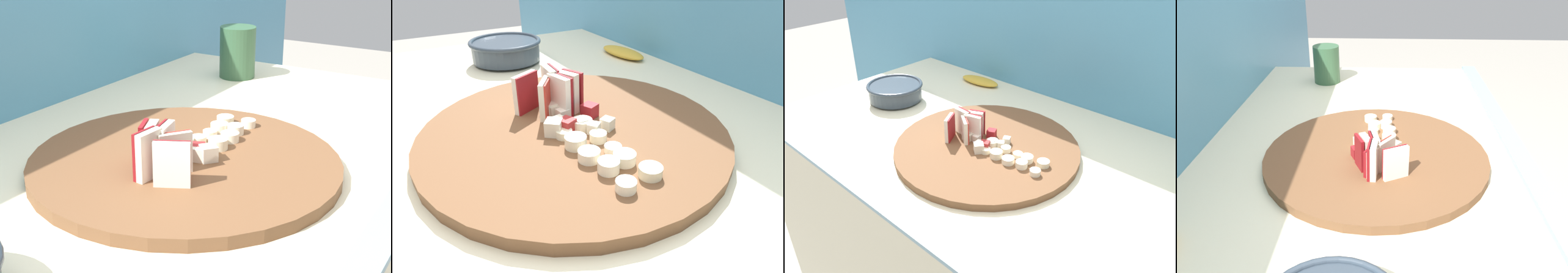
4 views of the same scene
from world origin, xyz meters
The scene contains 7 objects.
tile_backsplash centered at (0.00, 0.36, 0.73)m, with size 2.40×0.04×1.45m, color #4C8EB2.
cutting_board centered at (0.00, -0.03, 0.93)m, with size 0.44×0.44×0.02m, color brown.
apple_wedge_fan centered at (-0.07, -0.03, 0.97)m, with size 0.08×0.10×0.06m.
apple_dice_pile centered at (-0.01, -0.03, 0.95)m, with size 0.11×0.10×0.02m.
banana_slice_rows centered at (0.08, -0.04, 0.95)m, with size 0.17×0.07×0.02m.
ceramic_bowl centered at (-0.40, 0.01, 0.95)m, with size 0.17×0.17×0.05m.
banana_peel centered at (-0.30, 0.27, 0.93)m, with size 0.14×0.06×0.02m, color gold.
Camera 2 is at (0.38, -0.23, 1.17)m, focal length 30.76 mm.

